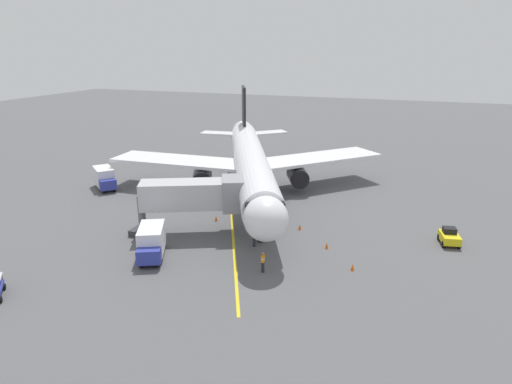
{
  "coord_description": "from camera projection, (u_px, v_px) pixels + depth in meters",
  "views": [
    {
      "loc": [
        -19.65,
        48.46,
        17.06
      ],
      "look_at": [
        -4.81,
        7.89,
        3.0
      ],
      "focal_mm": 31.48,
      "sensor_mm": 36.0,
      "label": 1
    }
  ],
  "objects": [
    {
      "name": "jet_bridge",
      "position": [
        201.0,
        196.0,
        41.96
      ],
      "size": [
        11.13,
        6.95,
        5.4
      ],
      "color": "#B7B7BC",
      "rests_on": "ground"
    },
    {
      "name": "safety_cone_nose_right",
      "position": [
        216.0,
        218.0,
        45.91
      ],
      "size": [
        0.32,
        0.32,
        0.55
      ],
      "primitive_type": "cone",
      "color": "#F2590F",
      "rests_on": "ground"
    },
    {
      "name": "safety_cone_wing_port",
      "position": [
        353.0,
        267.0,
        35.77
      ],
      "size": [
        0.32,
        0.32,
        0.55
      ],
      "primitive_type": "cone",
      "color": "#F2590F",
      "rests_on": "ground"
    },
    {
      "name": "safety_cone_wing_starboard",
      "position": [
        300.0,
        227.0,
        43.73
      ],
      "size": [
        0.32,
        0.32,
        0.55
      ],
      "primitive_type": "cone",
      "color": "#F2590F",
      "rests_on": "ground"
    },
    {
      "name": "safety_cone_nose_left",
      "position": [
        327.0,
        246.0,
        39.65
      ],
      "size": [
        0.32,
        0.32,
        0.55
      ],
      "primitive_type": "cone",
      "color": "#F2590F",
      "rests_on": "ground"
    },
    {
      "name": "ground_crew_loader",
      "position": [
        254.0,
        237.0,
        39.88
      ],
      "size": [
        0.42,
        0.29,
        1.71
      ],
      "color": "#23232D",
      "rests_on": "ground"
    },
    {
      "name": "box_truck_near_nose",
      "position": [
        151.0,
        242.0,
        37.64
      ],
      "size": [
        3.76,
        4.99,
        2.62
      ],
      "color": "#2D3899",
      "rests_on": "ground"
    },
    {
      "name": "ground_crew_marshaller",
      "position": [
        263.0,
        262.0,
        35.33
      ],
      "size": [
        0.32,
        0.44,
        1.71
      ],
      "color": "#23232D",
      "rests_on": "ground"
    },
    {
      "name": "tug_rear_apron",
      "position": [
        449.0,
        237.0,
        40.4
      ],
      "size": [
        1.98,
        2.56,
        1.5
      ],
      "color": "yellow",
      "rests_on": "ground"
    },
    {
      "name": "ground_plane",
      "position": [
        241.0,
        192.0,
        54.97
      ],
      "size": [
        220.0,
        220.0,
        0.0
      ],
      "primitive_type": "plane",
      "color": "#565659"
    },
    {
      "name": "apron_lead_in_line",
      "position": [
        231.0,
        212.0,
        48.58
      ],
      "size": [
        16.79,
        36.51,
        0.01
      ],
      "primitive_type": "cube",
      "rotation": [
        0.0,
        0.0,
        0.43
      ],
      "color": "yellow",
      "rests_on": "ground"
    },
    {
      "name": "airplane",
      "position": [
        251.0,
        162.0,
        52.97
      ],
      "size": [
        31.9,
        38.05,
        11.5
      ],
      "color": "white",
      "rests_on": "ground"
    },
    {
      "name": "box_truck_starboard_side",
      "position": [
        105.0,
        178.0,
        56.0
      ],
      "size": [
        4.76,
        4.48,
        2.62
      ],
      "color": "#2D3899",
      "rests_on": "ground"
    },
    {
      "name": "ground_crew_wing_walker",
      "position": [
        252.0,
        211.0,
        46.14
      ],
      "size": [
        0.46,
        0.38,
        1.71
      ],
      "color": "#23232D",
      "rests_on": "ground"
    }
  ]
}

